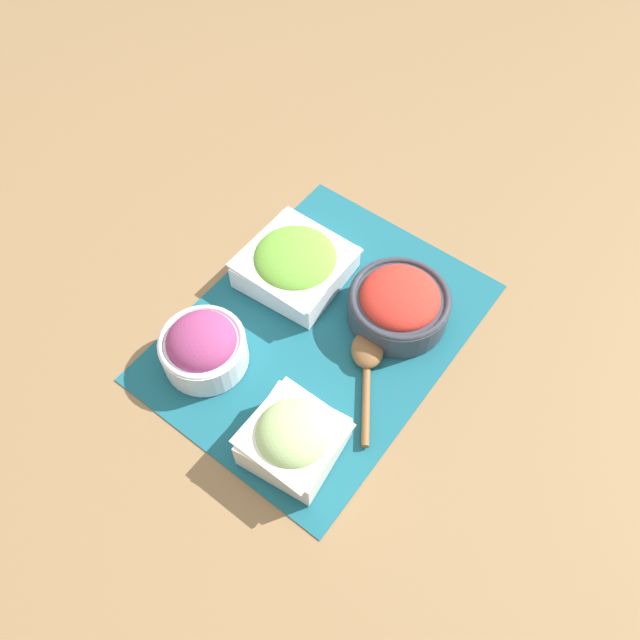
{
  "coord_description": "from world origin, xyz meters",
  "views": [
    {
      "loc": [
        0.42,
        0.32,
        0.85
      ],
      "look_at": [
        0.0,
        0.0,
        0.03
      ],
      "focal_mm": 35.0,
      "sensor_mm": 36.0,
      "label": 1
    }
  ],
  "objects_px": {
    "tomato_bowl": "(399,303)",
    "onion_bowl": "(203,346)",
    "lettuce_bowl": "(296,263)",
    "wooden_spoon": "(367,359)",
    "cucumber_bowl": "(294,438)"
  },
  "relations": [
    {
      "from": "tomato_bowl",
      "to": "onion_bowl",
      "type": "distance_m",
      "value": 0.31
    },
    {
      "from": "cucumber_bowl",
      "to": "lettuce_bowl",
      "type": "bearing_deg",
      "value": -142.09
    },
    {
      "from": "onion_bowl",
      "to": "tomato_bowl",
      "type": "bearing_deg",
      "value": 142.28
    },
    {
      "from": "tomato_bowl",
      "to": "cucumber_bowl",
      "type": "xyz_separation_m",
      "value": [
        0.28,
        0.01,
        0.0
      ]
    },
    {
      "from": "wooden_spoon",
      "to": "cucumber_bowl",
      "type": "bearing_deg",
      "value": -0.59
    },
    {
      "from": "tomato_bowl",
      "to": "wooden_spoon",
      "type": "height_order",
      "value": "tomato_bowl"
    },
    {
      "from": "cucumber_bowl",
      "to": "onion_bowl",
      "type": "xyz_separation_m",
      "value": [
        -0.03,
        -0.2,
        -0.0
      ]
    },
    {
      "from": "lettuce_bowl",
      "to": "cucumber_bowl",
      "type": "xyz_separation_m",
      "value": [
        0.24,
        0.19,
        0.01
      ]
    },
    {
      "from": "cucumber_bowl",
      "to": "onion_bowl",
      "type": "distance_m",
      "value": 0.2
    },
    {
      "from": "onion_bowl",
      "to": "wooden_spoon",
      "type": "height_order",
      "value": "onion_bowl"
    },
    {
      "from": "lettuce_bowl",
      "to": "wooden_spoon",
      "type": "height_order",
      "value": "lettuce_bowl"
    },
    {
      "from": "lettuce_bowl",
      "to": "onion_bowl",
      "type": "xyz_separation_m",
      "value": [
        0.21,
        -0.01,
        0.01
      ]
    },
    {
      "from": "tomato_bowl",
      "to": "cucumber_bowl",
      "type": "distance_m",
      "value": 0.28
    },
    {
      "from": "tomato_bowl",
      "to": "onion_bowl",
      "type": "relative_size",
      "value": 1.23
    },
    {
      "from": "tomato_bowl",
      "to": "cucumber_bowl",
      "type": "bearing_deg",
      "value": 1.9
    }
  ]
}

